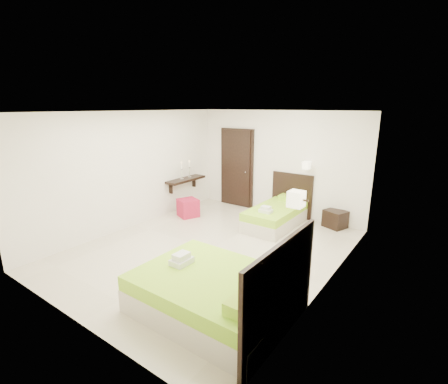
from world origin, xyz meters
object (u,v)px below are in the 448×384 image
Objects in this scene: bed_single at (277,214)px; ottoman at (188,208)px; bed_double at (218,293)px; nightstand at (335,219)px.

bed_single is 3.95× the size of ottoman.
bed_single is at bearing 104.16° from bed_double.
bed_double reaches higher than ottoman.
bed_double is at bearing -42.48° from ottoman.
ottoman is (-3.24, -1.40, 0.02)m from nightstand.
bed_double reaches higher than bed_single.
bed_double is at bearing -72.98° from nightstand.
bed_single is at bearing 19.83° from ottoman.
ottoman is at bearing -135.86° from nightstand.
ottoman is at bearing -160.17° from bed_single.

